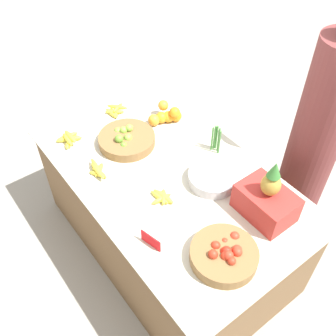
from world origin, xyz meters
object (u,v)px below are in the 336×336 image
object	(u,v)px
price_sign	(151,241)
produce_crate	(267,200)
vendor_person	(314,145)
tomato_basket	(224,255)
metal_bowl	(213,178)
lime_bowl	(126,140)

from	to	relation	value
price_sign	produce_crate	world-z (taller)	produce_crate
produce_crate	vendor_person	world-z (taller)	vendor_person
tomato_basket	metal_bowl	distance (m)	0.52
tomato_basket	price_sign	size ratio (longest dim) A/B	2.74
lime_bowl	price_sign	world-z (taller)	lime_bowl
tomato_basket	price_sign	world-z (taller)	tomato_basket
lime_bowl	produce_crate	bearing A→B (deg)	17.29
tomato_basket	price_sign	xyz separation A→B (m)	(-0.28, -0.24, 0.00)
metal_bowl	produce_crate	bearing A→B (deg)	11.44
tomato_basket	vendor_person	size ratio (longest dim) A/B	0.20
metal_bowl	vendor_person	bearing A→B (deg)	75.68
lime_bowl	tomato_basket	size ratio (longest dim) A/B	1.08
price_sign	vendor_person	xyz separation A→B (m)	(0.04, 1.25, -0.00)
produce_crate	tomato_basket	bearing A→B (deg)	-77.39
lime_bowl	produce_crate	size ratio (longest dim) A/B	0.95
metal_bowl	tomato_basket	bearing A→B (deg)	-35.43
produce_crate	vendor_person	bearing A→B (deg)	104.69
tomato_basket	produce_crate	distance (m)	0.39
tomato_basket	vendor_person	distance (m)	1.03
lime_bowl	vendor_person	world-z (taller)	vendor_person
metal_bowl	price_sign	bearing A→B (deg)	-75.40
lime_bowl	metal_bowl	world-z (taller)	lime_bowl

